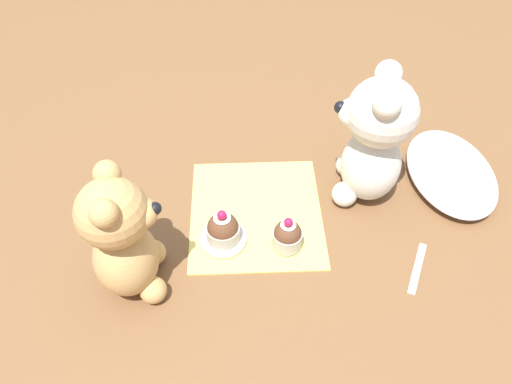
{
  "coord_description": "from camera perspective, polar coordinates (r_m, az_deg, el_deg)",
  "views": [
    {
      "loc": [
        0.59,
        -0.02,
        0.68
      ],
      "look_at": [
        0.0,
        0.0,
        0.06
      ],
      "focal_mm": 35.0,
      "sensor_mm": 36.0,
      "label": 1
    }
  ],
  "objects": [
    {
      "name": "cupcake_near_cream_bear",
      "position": [
        0.84,
        3.62,
        -4.97
      ],
      "size": [
        0.05,
        0.05,
        0.07
      ],
      "color": "#B2ADA3",
      "rests_on": "knitted_placemat"
    },
    {
      "name": "teddy_bear_cream",
      "position": [
        0.88,
        13.34,
        5.9
      ],
      "size": [
        0.14,
        0.14,
        0.25
      ],
      "rotation": [
        0.0,
        0.0,
        -0.25
      ],
      "color": "silver",
      "rests_on": "ground_plane"
    },
    {
      "name": "cupcake_near_tan_bear",
      "position": [
        0.84,
        -3.8,
        -4.27
      ],
      "size": [
        0.06,
        0.06,
        0.07
      ],
      "color": "#B2ADA3",
      "rests_on": "saucer_plate"
    },
    {
      "name": "tulle_cloth",
      "position": [
        1.02,
        21.38,
        2.17
      ],
      "size": [
        0.24,
        0.16,
        0.04
      ],
      "primitive_type": "ellipsoid",
      "color": "silver",
      "rests_on": "ground_plane"
    },
    {
      "name": "teddy_bear_tan",
      "position": [
        0.75,
        -15.02,
        -5.14
      ],
      "size": [
        0.12,
        0.12,
        0.23
      ],
      "rotation": [
        0.0,
        0.0,
        3.25
      ],
      "color": "tan",
      "rests_on": "ground_plane"
    },
    {
      "name": "saucer_plate",
      "position": [
        0.86,
        -3.72,
        -5.36
      ],
      "size": [
        0.08,
        0.08,
        0.01
      ],
      "primitive_type": "cylinder",
      "color": "silver",
      "rests_on": "knitted_placemat"
    },
    {
      "name": "ground_plane",
      "position": [
        0.91,
        0.0,
        -2.44
      ],
      "size": [
        4.0,
        4.0,
        0.0
      ],
      "primitive_type": "plane",
      "color": "brown"
    },
    {
      "name": "knitted_placemat",
      "position": [
        0.9,
        0.0,
        -2.31
      ],
      "size": [
        0.26,
        0.23,
        0.01
      ],
      "primitive_type": "cube",
      "color": "#E0D166",
      "rests_on": "ground_plane"
    },
    {
      "name": "teaspoon",
      "position": [
        0.87,
        17.97,
        -8.22
      ],
      "size": [
        0.1,
        0.06,
        0.01
      ],
      "primitive_type": "cube",
      "rotation": [
        0.0,
        0.0,
        5.84
      ],
      "color": "silver",
      "rests_on": "ground_plane"
    }
  ]
}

